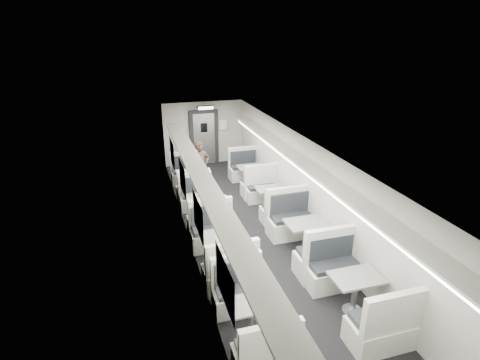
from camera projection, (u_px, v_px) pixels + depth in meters
room at (253, 196)px, 8.90m from camera, size 3.24×12.24×2.64m
booth_left_a at (189, 181)px, 12.03m from camera, size 0.98×1.98×1.06m
booth_left_b at (201, 208)px, 10.23m from camera, size 0.97×1.96×1.05m
booth_left_c at (221, 250)px, 8.21m from camera, size 1.07×2.17×1.16m
booth_left_d at (251, 319)px, 6.29m from camera, size 0.98×1.98×1.06m
booth_right_a at (251, 177)px, 12.33m from camera, size 1.03×2.08×1.11m
booth_right_b at (270, 199)px, 10.74m from camera, size 0.99×2.00×1.07m
booth_right_c at (306, 237)px, 8.64m from camera, size 1.14×2.32×1.24m
booth_right_d at (354, 294)px, 6.83m from camera, size 1.09×2.22×1.19m
passenger at (201, 167)px, 11.75m from camera, size 0.72×0.59×1.70m
window_a at (172, 153)px, 11.48m from camera, size 0.02×1.18×0.84m
window_b at (183, 179)px, 9.52m from camera, size 0.02×1.18×0.84m
window_c at (198, 217)px, 7.57m from camera, size 0.02×1.18×0.84m
window_d at (225, 283)px, 5.61m from camera, size 0.02×1.18×0.84m
luggage_rack_left at (202, 178)px, 8.04m from camera, size 0.46×10.40×0.09m
luggage_rack_right at (308, 167)px, 8.69m from camera, size 0.46×10.40×0.09m
vestibule_door at (204, 138)px, 14.24m from camera, size 1.10×0.13×2.10m
exit_sign at (206, 108)px, 13.34m from camera, size 0.62×0.12×0.16m
wall_notice at (223, 125)px, 14.25m from camera, size 0.32×0.02×0.40m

